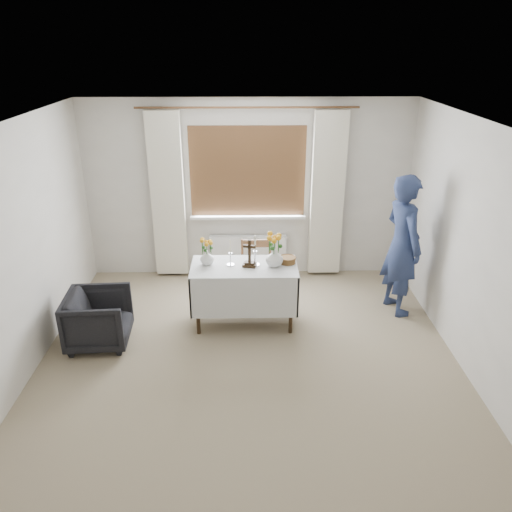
{
  "coord_description": "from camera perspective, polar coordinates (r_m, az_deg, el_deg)",
  "views": [
    {
      "loc": [
        -0.0,
        -4.22,
        3.21
      ],
      "look_at": [
        0.09,
        0.85,
        0.98
      ],
      "focal_mm": 35.0,
      "sensor_mm": 36.0,
      "label": 1
    }
  ],
  "objects": [
    {
      "name": "ground",
      "position": [
        5.3,
        -0.79,
        -13.49
      ],
      "size": [
        5.0,
        5.0,
        0.0
      ],
      "primitive_type": "plane",
      "color": "gray",
      "rests_on": "ground"
    },
    {
      "name": "altar_table",
      "position": [
        5.98,
        -1.33,
        -4.46
      ],
      "size": [
        1.24,
        0.64,
        0.76
      ],
      "primitive_type": "cube",
      "color": "silver",
      "rests_on": "ground"
    },
    {
      "name": "wooden_chair",
      "position": [
        6.27,
        0.06,
        -2.42
      ],
      "size": [
        0.42,
        0.42,
        0.89
      ],
      "primitive_type": null,
      "rotation": [
        0.0,
        0.0,
        0.01
      ],
      "color": "brown",
      "rests_on": "ground"
    },
    {
      "name": "armchair",
      "position": [
        5.9,
        -17.55,
        -6.88
      ],
      "size": [
        0.72,
        0.71,
        0.62
      ],
      "primitive_type": "imported",
      "rotation": [
        0.0,
        0.0,
        1.63
      ],
      "color": "black",
      "rests_on": "ground"
    },
    {
      "name": "person",
      "position": [
        6.32,
        16.36,
        1.18
      ],
      "size": [
        0.58,
        0.74,
        1.77
      ],
      "primitive_type": "imported",
      "rotation": [
        0.0,
        0.0,
        1.84
      ],
      "color": "navy",
      "rests_on": "ground"
    },
    {
      "name": "radiator",
      "position": [
        7.25,
        -0.9,
        0.1
      ],
      "size": [
        1.1,
        0.1,
        0.6
      ],
      "primitive_type": "cube",
      "color": "silver",
      "rests_on": "ground"
    },
    {
      "name": "wooden_cross",
      "position": [
        5.74,
        -0.75,
        0.33
      ],
      "size": [
        0.17,
        0.14,
        0.33
      ],
      "primitive_type": null,
      "rotation": [
        0.0,
        0.0,
        -0.21
      ],
      "color": "black",
      "rests_on": "altar_table"
    },
    {
      "name": "candlestick_left",
      "position": [
        5.78,
        -2.95,
        0.4
      ],
      "size": [
        0.12,
        0.12,
        0.32
      ],
      "primitive_type": null,
      "rotation": [
        0.0,
        0.0,
        0.38
      ],
      "color": "silver",
      "rests_on": "altar_table"
    },
    {
      "name": "candlestick_right",
      "position": [
        5.76,
        -0.11,
        0.64
      ],
      "size": [
        0.13,
        0.13,
        0.37
      ],
      "primitive_type": null,
      "rotation": [
        0.0,
        0.0,
        -0.32
      ],
      "color": "silver",
      "rests_on": "altar_table"
    },
    {
      "name": "flower_vase_left",
      "position": [
        5.85,
        -5.61,
        -0.16
      ],
      "size": [
        0.21,
        0.21,
        0.17
      ],
      "primitive_type": "imported",
      "rotation": [
        0.0,
        0.0,
        0.3
      ],
      "color": "silver",
      "rests_on": "altar_table"
    },
    {
      "name": "flower_vase_right",
      "position": [
        5.77,
        2.11,
        -0.18
      ],
      "size": [
        0.22,
        0.22,
        0.21
      ],
      "primitive_type": "imported",
      "rotation": [
        0.0,
        0.0,
        0.09
      ],
      "color": "silver",
      "rests_on": "altar_table"
    },
    {
      "name": "wicker_basket",
      "position": [
        5.89,
        3.61,
        -0.43
      ],
      "size": [
        0.26,
        0.26,
        0.07
      ],
      "primitive_type": "cylinder",
      "rotation": [
        0.0,
        0.0,
        -0.43
      ],
      "color": "brown",
      "rests_on": "altar_table"
    }
  ]
}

